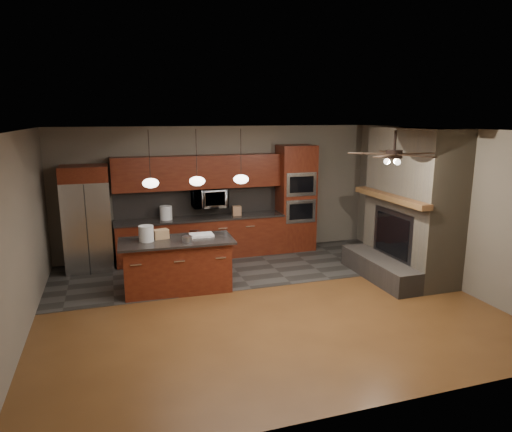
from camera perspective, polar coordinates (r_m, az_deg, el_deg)
name	(u,v)px	position (r m, az deg, el deg)	size (l,w,h in m)	color
ground	(262,302)	(7.66, 0.79, -10.72)	(7.00, 7.00, 0.00)	brown
ceiling	(263,130)	(7.05, 0.86, 10.72)	(7.00, 6.00, 0.02)	white
back_wall	(219,191)	(10.06, -4.64, 3.16)	(7.00, 0.02, 2.80)	#625C4F
right_wall	(445,207)	(8.96, 22.56, 1.10)	(0.02, 6.00, 2.80)	#625C4F
left_wall	(18,237)	(6.98, -27.59, -2.35)	(0.02, 6.00, 2.80)	#625C4F
slate_tile_patch	(234,268)	(9.27, -2.78, -6.52)	(7.00, 2.40, 0.01)	#373531
fireplace_column	(409,209)	(9.00, 18.63, 0.78)	(1.30, 2.10, 2.80)	#6F634F
back_cabinetry	(201,217)	(9.82, -6.95, -0.13)	(3.59, 0.64, 2.20)	maroon
oven_tower	(296,198)	(10.33, 5.00, 2.22)	(0.80, 0.63, 2.38)	maroon
microwave	(209,198)	(9.78, -5.87, 2.27)	(0.73, 0.41, 0.50)	silver
refrigerator	(87,219)	(9.51, -20.35, -0.32)	(0.89, 0.75, 2.08)	silver
kitchen_island	(177,265)	(8.11, -9.80, -6.04)	(1.98, 0.96, 0.92)	maroon
white_bucket	(146,234)	(7.96, -13.57, -2.15)	(0.25, 0.25, 0.27)	silver
paint_can	(187,239)	(7.78, -8.60, -2.89)	(0.16, 0.16, 0.11)	#A09FA4
paint_tray	(201,235)	(8.16, -6.85, -2.37)	(0.41, 0.29, 0.04)	white
cardboard_box	(161,234)	(8.11, -11.80, -2.21)	(0.25, 0.18, 0.16)	#A37D54
counter_bucket	(166,213)	(9.63, -11.20, 0.39)	(0.25, 0.25, 0.29)	white
counter_box	(237,211)	(9.87, -2.44, 0.67)	(0.18, 0.14, 0.21)	#A37654
pendant_left	(151,183)	(7.47, -13.04, 4.06)	(0.26, 0.26, 0.92)	black
pendant_center	(197,181)	(7.57, -7.36, 4.38)	(0.26, 0.26, 0.92)	black
pendant_right	(241,179)	(7.74, -1.88, 4.65)	(0.26, 0.26, 0.92)	black
ceiling_fan	(394,154)	(7.16, 16.89, 7.47)	(1.27, 1.33, 0.41)	black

